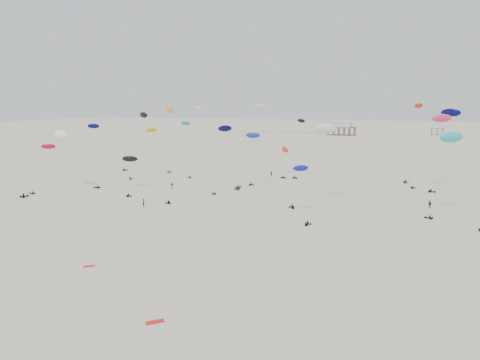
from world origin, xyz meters
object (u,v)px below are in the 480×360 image
at_px(pavilion_main, 341,130).
at_px(rig_0, 303,185).
at_px(rig_4, 141,128).
at_px(spectator_0, 144,207).
at_px(rig_9, 182,133).
at_px(pavilion_small, 437,130).

relative_size(pavilion_main, rig_0, 1.46).
xyz_separation_m(rig_4, spectator_0, (25.54, -41.50, -16.66)).
bearing_deg(pavilion_main, rig_4, -99.68).
xyz_separation_m(pavilion_main, rig_0, (26.04, -265.30, 3.18)).
bearing_deg(rig_0, rig_4, -22.74).
xyz_separation_m(rig_0, rig_9, (-59.30, 59.30, 6.63)).
relative_size(rig_4, spectator_0, 9.80).
height_order(rig_0, rig_4, rig_4).
bearing_deg(spectator_0, rig_0, -128.63).
xyz_separation_m(rig_0, rig_4, (-64.72, 38.56, 9.25)).
xyz_separation_m(pavilion_small, rig_0, (-43.96, -295.30, 3.92)).
height_order(pavilion_small, rig_0, rig_0).
relative_size(pavilion_main, spectator_0, 9.08).
relative_size(rig_4, rig_9, 1.09).
bearing_deg(pavilion_main, rig_0, -84.39).
height_order(pavilion_small, rig_4, rig_4).
bearing_deg(rig_4, rig_0, 117.74).
relative_size(pavilion_main, rig_9, 1.01).
bearing_deg(pavilion_small, spectator_0, -105.58).
xyz_separation_m(pavilion_main, spectator_0, (-13.14, -268.25, -4.22)).
distance_m(pavilion_main, rig_9, 208.90).
xyz_separation_m(rig_0, spectator_0, (-39.18, -2.95, -7.40)).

